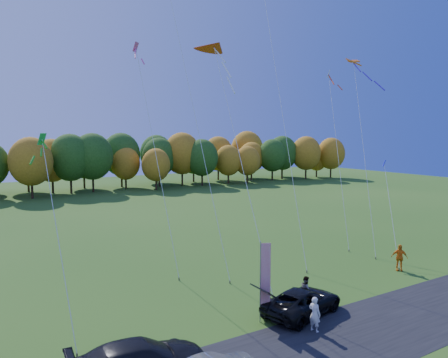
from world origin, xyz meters
TOP-DOWN VIEW (x-y plane):
  - ground at (0.00, 0.00)m, footprint 160.00×160.00m
  - asphalt_strip at (0.00, -4.00)m, footprint 90.00×6.00m
  - tree_line at (0.00, 55.00)m, footprint 116.00×12.00m
  - black_suv at (1.00, -0.66)m, footprint 5.60×3.53m
  - person_tailgate_a at (0.09, -2.56)m, footprint 0.58×0.74m
  - person_tailgate_b at (2.28, 0.47)m, footprint 0.93×0.98m
  - person_east at (12.21, 1.45)m, footprint 1.14×1.15m
  - feather_flag at (-1.41, -0.32)m, footprint 0.54×0.27m
  - kite_delta_blue at (-0.46, 10.43)m, footprint 3.32×10.29m
  - kite_parafoil_orange at (8.09, 10.85)m, footprint 6.01×13.24m
  - kite_delta_red at (1.04, 5.87)m, footprint 2.87×10.09m
  - kite_parafoil_rainbow at (15.24, 7.60)m, footprint 6.02×7.32m
  - kite_diamond_green at (-10.91, 3.86)m, footprint 1.05×5.69m
  - kite_diamond_white at (14.47, 9.82)m, footprint 3.64×6.53m
  - kite_diamond_pink at (-2.66, 10.99)m, footprint 1.22×6.56m
  - kite_diamond_blue_low at (13.90, 3.58)m, footprint 3.89×4.82m

SIDE VIEW (x-z plane):
  - ground at x=0.00m, z-range 0.00..0.00m
  - tree_line at x=0.00m, z-range -5.00..5.00m
  - asphalt_strip at x=0.00m, z-range 0.00..0.01m
  - black_suv at x=1.00m, z-range 0.00..1.44m
  - person_tailgate_b at x=2.28m, z-range 0.00..1.60m
  - person_tailgate_a at x=0.09m, z-range 0.00..1.80m
  - person_east at x=12.21m, z-range 0.00..1.95m
  - feather_flag at x=-1.41m, z-range 0.49..4.88m
  - kite_diamond_blue_low at x=13.90m, z-range -0.20..7.84m
  - kite_diamond_green at x=-10.91m, z-range 0.16..10.47m
  - kite_diamond_white at x=14.47m, z-range -0.25..16.16m
  - kite_parafoil_rainbow at x=15.24m, z-range -0.15..17.11m
  - kite_diamond_pink at x=-2.66m, z-range -0.04..17.10m
  - kite_delta_red at x=1.04m, z-range 0.08..17.93m
  - kite_delta_blue at x=-0.46m, z-range 0.31..28.52m
  - kite_parafoil_orange at x=8.09m, z-range -0.21..30.04m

